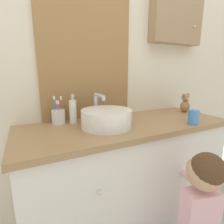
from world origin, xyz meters
name	(u,v)px	position (x,y,z in m)	size (l,w,h in m)	color
wall_back	(112,66)	(0.02, 0.62, 1.28)	(3.20, 0.18, 2.50)	beige
vanity_counter	(127,182)	(0.00, 0.33, 0.45)	(1.41, 0.54, 0.90)	silver
sink_basin	(106,118)	(-0.16, 0.32, 0.95)	(0.31, 0.37, 0.20)	white
toothbrush_holder	(58,116)	(-0.42, 0.52, 0.95)	(0.09, 0.09, 0.19)	silver
soap_dispenser	(73,111)	(-0.33, 0.50, 0.98)	(0.05, 0.05, 0.19)	white
child_figure	(201,206)	(0.15, -0.15, 0.55)	(0.26, 0.39, 0.86)	slate
teddy_bear	(185,103)	(0.62, 0.41, 0.97)	(0.09, 0.08, 0.16)	#9E7047
drinking_cup	(193,117)	(0.37, 0.12, 0.94)	(0.07, 0.07, 0.10)	#4789D1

